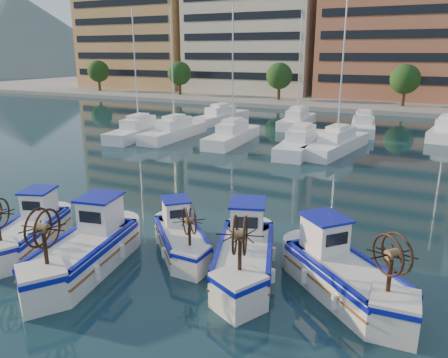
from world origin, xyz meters
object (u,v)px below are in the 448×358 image
fishing_boat_a (29,229)px  fishing_boat_b (86,247)px  fishing_boat_d (245,252)px  fishing_boat_e (342,271)px  fishing_boat_c (181,235)px

fishing_boat_a → fishing_boat_b: fishing_boat_b is taller
fishing_boat_d → fishing_boat_a: bearing=172.9°
fishing_boat_a → fishing_boat_e: fishing_boat_e is taller
fishing_boat_c → fishing_boat_e: 6.55m
fishing_boat_c → fishing_boat_b: bearing=-172.9°
fishing_boat_a → fishing_boat_c: size_ratio=1.19×
fishing_boat_d → fishing_boat_e: 3.47m
fishing_boat_a → fishing_boat_d: 9.11m
fishing_boat_a → fishing_boat_d: (8.91, 1.91, 0.07)m
fishing_boat_e → fishing_boat_b: bearing=146.9°
fishing_boat_a → fishing_boat_b: size_ratio=0.88×
fishing_boat_d → fishing_boat_e: bearing=-16.6°
fishing_boat_b → fishing_boat_e: (8.87, 2.48, -0.04)m
fishing_boat_c → fishing_boat_e: size_ratio=0.81×
fishing_boat_b → fishing_boat_e: 9.21m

